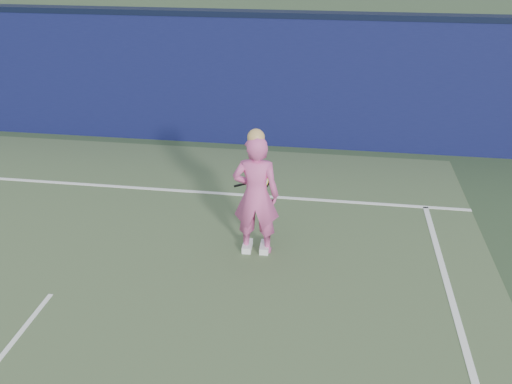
# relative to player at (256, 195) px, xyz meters

# --- Properties ---
(ground) EXTENTS (80.00, 80.00, 0.00)m
(ground) POSITION_rel_player_xyz_m (-2.32, -2.37, -0.85)
(ground) COLOR #2E4429
(ground) RESTS_ON ground
(backstop_wall) EXTENTS (24.00, 0.40, 2.50)m
(backstop_wall) POSITION_rel_player_xyz_m (-2.32, 4.13, 0.40)
(backstop_wall) COLOR #0D113C
(backstop_wall) RESTS_ON ground
(wall_cap) EXTENTS (24.00, 0.42, 0.10)m
(wall_cap) POSITION_rel_player_xyz_m (-2.32, 4.13, 1.70)
(wall_cap) COLOR black
(wall_cap) RESTS_ON backstop_wall
(player) EXTENTS (0.63, 0.42, 1.77)m
(player) POSITION_rel_player_xyz_m (0.00, 0.00, 0.00)
(player) COLOR #D15195
(player) RESTS_ON ground
(racket) EXTENTS (0.52, 0.13, 0.28)m
(racket) POSITION_rel_player_xyz_m (-0.03, 0.44, -0.01)
(racket) COLOR black
(racket) RESTS_ON ground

